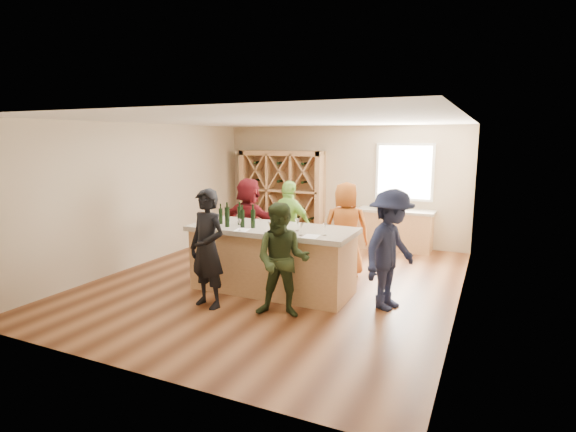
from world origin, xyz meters
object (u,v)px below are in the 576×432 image
at_px(person_near_right, 282,260).
at_px(wine_bottle_b, 227,217).
at_px(tasting_counter_base, 272,261).
at_px(person_far_left, 249,221).
at_px(wine_bottle_d, 242,219).
at_px(person_near_left, 207,249).
at_px(wine_bottle_c, 240,216).
at_px(wine_bottle_e, 253,219).
at_px(sink, 387,205).
at_px(person_far_right, 346,229).
at_px(person_far_mid, 289,226).
at_px(wine_bottle_a, 221,216).
at_px(person_server, 391,250).
at_px(wine_rack, 282,195).

bearing_deg(person_near_right, wine_bottle_b, 140.65).
height_order(tasting_counter_base, person_far_left, person_far_left).
distance_m(wine_bottle_d, person_near_left, 0.87).
xyz_separation_m(wine_bottle_c, wine_bottle_e, (0.33, -0.14, -0.00)).
bearing_deg(wine_bottle_c, person_near_left, -88.79).
bearing_deg(sink, person_far_right, -95.49).
bearing_deg(person_far_mid, wine_bottle_c, 87.70).
height_order(wine_bottle_a, person_server, person_server).
height_order(sink, person_near_left, person_near_left).
bearing_deg(wine_bottle_e, person_server, 5.96).
distance_m(wine_bottle_d, person_near_right, 1.29).
height_order(sink, wine_bottle_b, wine_bottle_b).
xyz_separation_m(sink, tasting_counter_base, (-1.07, -3.69, -0.51)).
distance_m(wine_bottle_c, wine_bottle_d, 0.25).
xyz_separation_m(tasting_counter_base, wine_bottle_d, (-0.42, -0.24, 0.73)).
distance_m(wine_bottle_a, person_far_mid, 1.55).
bearing_deg(person_far_mid, sink, -107.07).
distance_m(sink, wine_bottle_d, 4.20).
relative_size(wine_bottle_e, person_near_left, 0.17).
relative_size(wine_bottle_c, person_near_right, 0.19).
distance_m(person_near_right, person_far_mid, 2.32).
bearing_deg(wine_bottle_e, tasting_counter_base, 39.07).
height_order(wine_rack, person_far_mid, wine_rack).
relative_size(person_near_right, person_far_left, 0.94).
xyz_separation_m(tasting_counter_base, wine_bottle_c, (-0.58, -0.05, 0.73)).
relative_size(wine_bottle_c, person_far_left, 0.18).
xyz_separation_m(wine_bottle_c, person_far_mid, (0.32, 1.30, -0.37)).
relative_size(wine_bottle_d, person_far_left, 0.17).
bearing_deg(person_near_right, wine_bottle_d, 133.25).
bearing_deg(sink, person_server, -76.74).
height_order(wine_rack, wine_bottle_c, wine_rack).
bearing_deg(wine_bottle_c, wine_bottle_d, -48.93).
bearing_deg(person_far_left, wine_rack, -66.64).
relative_size(sink, wine_bottle_e, 1.80).
distance_m(person_far_right, person_far_left, 2.02).
distance_m(wine_rack, wine_bottle_c, 3.96).
bearing_deg(wine_bottle_d, person_far_left, 116.31).
relative_size(tasting_counter_base, wine_bottle_a, 9.78).
bearing_deg(wine_bottle_c, person_server, 1.93).
xyz_separation_m(wine_bottle_c, person_server, (2.51, 0.08, -0.34)).
xyz_separation_m(sink, wine_bottle_a, (-1.97, -3.82, 0.20)).
distance_m(wine_rack, wine_bottle_a, 3.95).
relative_size(person_near_left, person_far_left, 1.03).
height_order(sink, wine_bottle_a, wine_bottle_a).
relative_size(wine_rack, wine_bottle_c, 7.21).
bearing_deg(wine_rack, wine_bottle_d, -73.07).
height_order(tasting_counter_base, person_far_mid, person_far_mid).
distance_m(person_server, person_far_right, 1.68).
bearing_deg(wine_bottle_e, person_near_left, -110.63).
height_order(wine_bottle_d, person_far_mid, person_far_mid).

